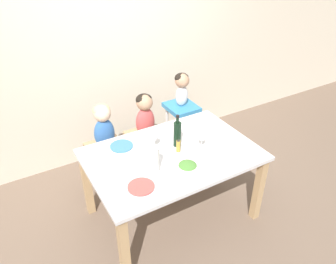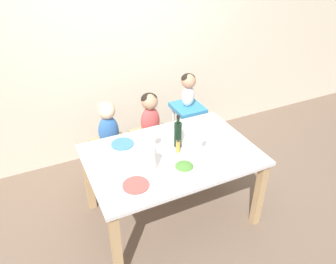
{
  "view_description": "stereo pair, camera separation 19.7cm",
  "coord_description": "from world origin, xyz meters",
  "px_view_note": "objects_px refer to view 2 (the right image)",
  "views": [
    {
      "loc": [
        -1.21,
        -2.01,
        2.42
      ],
      "look_at": [
        0.0,
        0.07,
        0.92
      ],
      "focal_mm": 35.0,
      "sensor_mm": 36.0,
      "label": 1
    },
    {
      "loc": [
        -1.04,
        -2.1,
        2.42
      ],
      "look_at": [
        0.0,
        0.07,
        0.92
      ],
      "focal_mm": 35.0,
      "sensor_mm": 36.0,
      "label": 2
    }
  ],
  "objects_px": {
    "person_child_center": "(150,112)",
    "dinner_plate_front_left": "(136,185)",
    "person_child_left": "(108,121)",
    "chair_far_center": "(151,141)",
    "dinner_plate_back_left": "(123,144)",
    "person_baby_right": "(188,86)",
    "salad_bowl_large": "(184,168)",
    "chair_far_left": "(111,151)",
    "wine_glass_far": "(154,136)",
    "paper_towel_roll": "(149,159)",
    "chair_right_highchair": "(187,119)",
    "wine_bottle": "(178,134)",
    "wine_glass_near": "(202,138)"
  },
  "relations": [
    {
      "from": "person_child_center",
      "to": "dinner_plate_front_left",
      "type": "xyz_separation_m",
      "value": [
        -0.54,
        -1.01,
        -0.02
      ]
    },
    {
      "from": "dinner_plate_front_left",
      "to": "person_child_left",
      "type": "bearing_deg",
      "value": 85.65
    },
    {
      "from": "chair_far_center",
      "to": "person_child_center",
      "type": "distance_m",
      "value": 0.36
    },
    {
      "from": "person_child_left",
      "to": "dinner_plate_back_left",
      "type": "relative_size",
      "value": 2.38
    },
    {
      "from": "person_baby_right",
      "to": "salad_bowl_large",
      "type": "xyz_separation_m",
      "value": [
        -0.59,
        -1.03,
        -0.19
      ]
    },
    {
      "from": "chair_far_left",
      "to": "dinner_plate_front_left",
      "type": "relative_size",
      "value": 2.29
    },
    {
      "from": "chair_far_center",
      "to": "wine_glass_far",
      "type": "bearing_deg",
      "value": -108.97
    },
    {
      "from": "person_child_left",
      "to": "paper_towel_roll",
      "type": "bearing_deg",
      "value": -84.02
    },
    {
      "from": "person_child_center",
      "to": "paper_towel_roll",
      "type": "distance_m",
      "value": 0.96
    },
    {
      "from": "dinner_plate_back_left",
      "to": "chair_right_highchair",
      "type": "bearing_deg",
      "value": 24.97
    },
    {
      "from": "chair_far_left",
      "to": "chair_far_center",
      "type": "bearing_deg",
      "value": 0.0
    },
    {
      "from": "chair_far_left",
      "to": "salad_bowl_large",
      "type": "xyz_separation_m",
      "value": [
        0.33,
        -1.03,
        0.38
      ]
    },
    {
      "from": "chair_right_highchair",
      "to": "wine_bottle",
      "type": "height_order",
      "value": "wine_bottle"
    },
    {
      "from": "dinner_plate_front_left",
      "to": "person_baby_right",
      "type": "bearing_deg",
      "value": 45.32
    },
    {
      "from": "person_child_left",
      "to": "person_baby_right",
      "type": "bearing_deg",
      "value": 0.03
    },
    {
      "from": "salad_bowl_large",
      "to": "dinner_plate_back_left",
      "type": "height_order",
      "value": "salad_bowl_large"
    },
    {
      "from": "person_baby_right",
      "to": "salad_bowl_large",
      "type": "height_order",
      "value": "person_baby_right"
    },
    {
      "from": "person_child_center",
      "to": "salad_bowl_large",
      "type": "relative_size",
      "value": 2.82
    },
    {
      "from": "dinner_plate_front_left",
      "to": "dinner_plate_back_left",
      "type": "height_order",
      "value": "same"
    },
    {
      "from": "paper_towel_roll",
      "to": "dinner_plate_front_left",
      "type": "xyz_separation_m",
      "value": [
        -0.17,
        -0.13,
        -0.11
      ]
    },
    {
      "from": "chair_far_left",
      "to": "paper_towel_roll",
      "type": "bearing_deg",
      "value": -84.01
    },
    {
      "from": "person_child_left",
      "to": "wine_glass_near",
      "type": "relative_size",
      "value": 2.67
    },
    {
      "from": "person_child_left",
      "to": "dinner_plate_front_left",
      "type": "distance_m",
      "value": 1.01
    },
    {
      "from": "chair_right_highchair",
      "to": "paper_towel_roll",
      "type": "xyz_separation_m",
      "value": [
        -0.83,
        -0.88,
        0.28
      ]
    },
    {
      "from": "person_child_center",
      "to": "wine_glass_far",
      "type": "distance_m",
      "value": 0.64
    },
    {
      "from": "chair_right_highchair",
      "to": "dinner_plate_front_left",
      "type": "bearing_deg",
      "value": -134.75
    },
    {
      "from": "paper_towel_roll",
      "to": "wine_glass_far",
      "type": "distance_m",
      "value": 0.32
    },
    {
      "from": "wine_bottle",
      "to": "wine_glass_near",
      "type": "distance_m",
      "value": 0.22
    },
    {
      "from": "wine_glass_near",
      "to": "salad_bowl_large",
      "type": "distance_m",
      "value": 0.37
    },
    {
      "from": "wine_glass_near",
      "to": "chair_far_left",
      "type": "bearing_deg",
      "value": 127.37
    },
    {
      "from": "wine_glass_far",
      "to": "dinner_plate_front_left",
      "type": "relative_size",
      "value": 0.89
    },
    {
      "from": "chair_right_highchair",
      "to": "salad_bowl_large",
      "type": "relative_size",
      "value": 4.18
    },
    {
      "from": "chair_right_highchair",
      "to": "paper_towel_roll",
      "type": "height_order",
      "value": "paper_towel_roll"
    },
    {
      "from": "wine_glass_far",
      "to": "person_child_center",
      "type": "bearing_deg",
      "value": 71.09
    },
    {
      "from": "person_child_left",
      "to": "paper_towel_roll",
      "type": "xyz_separation_m",
      "value": [
        0.09,
        -0.88,
        0.09
      ]
    },
    {
      "from": "chair_far_left",
      "to": "dinner_plate_front_left",
      "type": "distance_m",
      "value": 1.07
    },
    {
      "from": "wine_bottle",
      "to": "dinner_plate_front_left",
      "type": "distance_m",
      "value": 0.65
    },
    {
      "from": "person_child_left",
      "to": "wine_bottle",
      "type": "bearing_deg",
      "value": -55.14
    },
    {
      "from": "chair_far_center",
      "to": "dinner_plate_back_left",
      "type": "xyz_separation_m",
      "value": [
        -0.45,
        -0.42,
        0.34
      ]
    },
    {
      "from": "wine_glass_far",
      "to": "person_baby_right",
      "type": "bearing_deg",
      "value": 42.15
    },
    {
      "from": "chair_far_center",
      "to": "wine_glass_near",
      "type": "distance_m",
      "value": 0.95
    },
    {
      "from": "person_child_center",
      "to": "wine_bottle",
      "type": "relative_size",
      "value": 1.59
    },
    {
      "from": "person_child_center",
      "to": "wine_glass_near",
      "type": "xyz_separation_m",
      "value": [
        0.16,
        -0.81,
        0.11
      ]
    },
    {
      "from": "dinner_plate_front_left",
      "to": "dinner_plate_back_left",
      "type": "distance_m",
      "value": 0.59
    },
    {
      "from": "wine_bottle",
      "to": "paper_towel_roll",
      "type": "xyz_separation_m",
      "value": [
        -0.37,
        -0.22,
        -0.01
      ]
    },
    {
      "from": "wine_glass_near",
      "to": "dinner_plate_front_left",
      "type": "distance_m",
      "value": 0.73
    },
    {
      "from": "paper_towel_roll",
      "to": "wine_glass_far",
      "type": "height_order",
      "value": "paper_towel_roll"
    },
    {
      "from": "chair_far_left",
      "to": "wine_bottle",
      "type": "relative_size",
      "value": 1.53
    },
    {
      "from": "chair_far_center",
      "to": "person_child_left",
      "type": "xyz_separation_m",
      "value": [
        -0.46,
        0.0,
        0.36
      ]
    },
    {
      "from": "wine_glass_near",
      "to": "wine_glass_far",
      "type": "distance_m",
      "value": 0.42
    }
  ]
}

